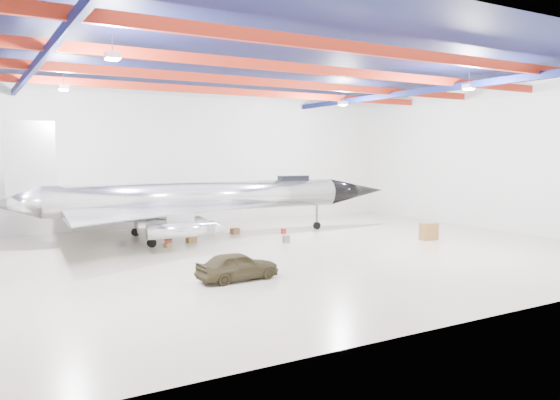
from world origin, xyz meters
TOP-DOWN VIEW (x-y plane):
  - floor at (0.00, 0.00)m, footprint 40.00×40.00m
  - wall_back at (0.00, 15.00)m, footprint 40.00×0.00m
  - wall_right at (20.00, 0.00)m, footprint 0.00×30.00m
  - ceiling at (0.00, 0.00)m, footprint 40.00×40.00m
  - ceiling_structure at (0.00, 0.00)m, footprint 39.50×29.50m
  - jet_aircraft at (-0.95, 7.66)m, footprint 28.87×17.64m
  - jeep at (-4.32, -5.22)m, footprint 3.99×1.76m
  - desk at (12.09, -1.12)m, footprint 1.26×0.64m
  - crate_ply at (-4.32, 4.88)m, footprint 0.56×0.52m
  - toolbox_red at (-3.38, 7.63)m, footprint 0.59×0.52m
  - engine_drum at (3.07, 2.76)m, footprint 0.66×0.66m
  - parts_bin at (1.81, 7.99)m, footprint 0.65×0.55m
  - crate_small at (-6.62, 6.98)m, footprint 0.37×0.32m
  - tool_chest at (4.97, 6.33)m, footprint 0.54×0.54m
  - oil_barrel at (-2.35, 5.94)m, footprint 0.67×0.57m
  - spares_box at (0.55, 9.48)m, footprint 0.55×0.55m

SIDE VIEW (x-z plane):
  - floor at x=0.00m, z-range 0.00..0.00m
  - crate_small at x=-6.62m, z-range 0.00..0.23m
  - crate_ply at x=-4.32m, z-range 0.00..0.32m
  - toolbox_red at x=-3.38m, z-range 0.00..0.36m
  - tool_chest at x=4.97m, z-range 0.00..0.37m
  - spares_box at x=0.55m, z-range 0.00..0.38m
  - parts_bin at x=1.81m, z-range 0.00..0.41m
  - oil_barrel at x=-2.35m, z-range 0.00..0.43m
  - engine_drum at x=3.07m, z-range 0.00..0.47m
  - desk at x=12.09m, z-range 0.00..1.15m
  - jeep at x=-4.32m, z-range 0.00..1.33m
  - jet_aircraft at x=-0.95m, z-range -1.35..6.51m
  - wall_back at x=0.00m, z-range -14.50..25.50m
  - wall_right at x=20.00m, z-range -9.50..20.50m
  - ceiling_structure at x=0.00m, z-range 9.79..10.86m
  - ceiling at x=0.00m, z-range 11.00..11.00m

